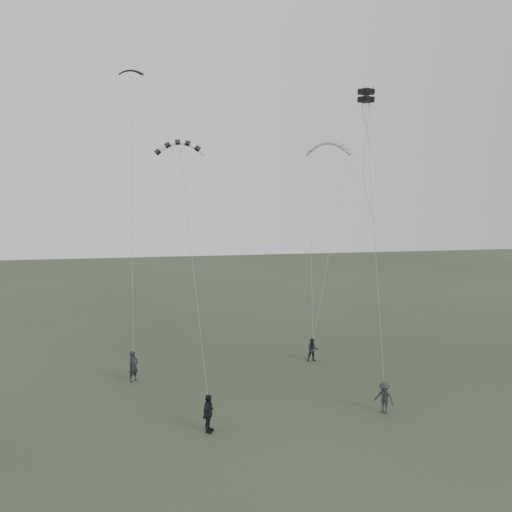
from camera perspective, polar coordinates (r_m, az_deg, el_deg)
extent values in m
plane|color=#313B25|center=(27.89, -0.77, -16.91)|extent=(140.00, 140.00, 0.00)
imported|color=#232228|center=(31.98, -13.84, -12.14)|extent=(0.81, 0.80, 1.89)
imported|color=black|center=(34.94, 6.49, -10.61)|extent=(0.86, 0.72, 1.58)
imported|color=black|center=(25.05, -5.47, -17.46)|extent=(0.90, 1.18, 1.86)
imported|color=#2D2D33|center=(27.74, 14.44, -15.39)|extent=(1.16, 1.23, 1.67)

